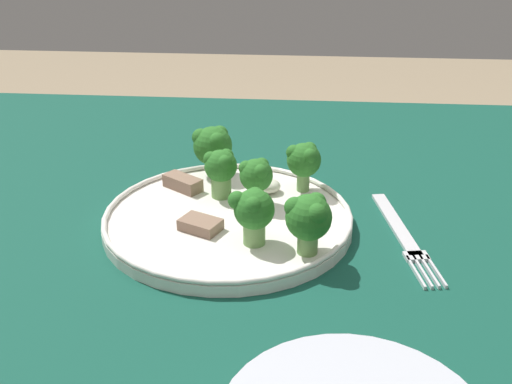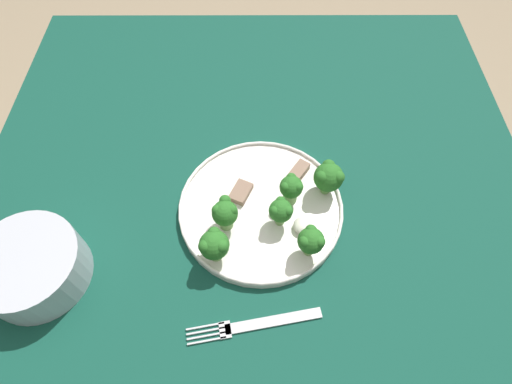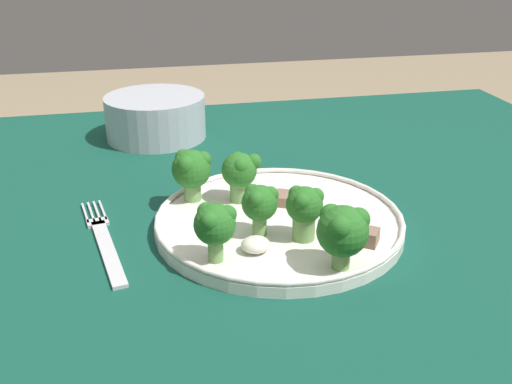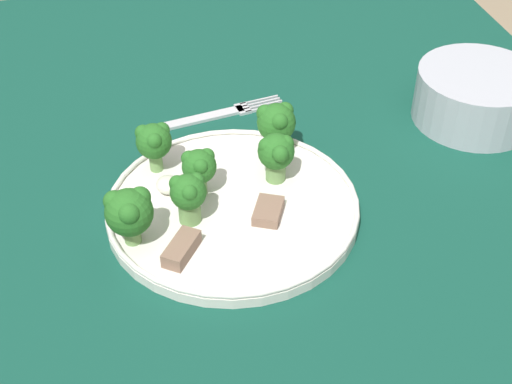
# 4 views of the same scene
# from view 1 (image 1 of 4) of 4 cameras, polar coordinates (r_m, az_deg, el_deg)

# --- Properties ---
(table) EXTENTS (1.16, 0.98, 0.71)m
(table) POSITION_cam_1_polar(r_m,az_deg,el_deg) (0.71, 0.18, -10.34)
(table) COLOR #114738
(table) RESTS_ON ground_plane
(dinner_plate) EXTENTS (0.27, 0.27, 0.02)m
(dinner_plate) POSITION_cam_1_polar(r_m,az_deg,el_deg) (0.66, -2.68, -2.51)
(dinner_plate) COLOR white
(dinner_plate) RESTS_ON table
(fork) EXTENTS (0.05, 0.20, 0.00)m
(fork) POSITION_cam_1_polar(r_m,az_deg,el_deg) (0.66, 13.79, -3.98)
(fork) COLOR silver
(fork) RESTS_ON table
(broccoli_floret_near_rim_left) EXTENTS (0.04, 0.04, 0.06)m
(broccoli_floret_near_rim_left) POSITION_cam_1_polar(r_m,az_deg,el_deg) (0.69, -3.37, 2.28)
(broccoli_floret_near_rim_left) COLOR #709E56
(broccoli_floret_near_rim_left) RESTS_ON dinner_plate
(broccoli_floret_center_left) EXTENTS (0.04, 0.04, 0.06)m
(broccoli_floret_center_left) POSITION_cam_1_polar(r_m,az_deg,el_deg) (0.67, 0.02, 1.60)
(broccoli_floret_center_left) COLOR #709E56
(broccoli_floret_center_left) RESTS_ON dinner_plate
(broccoli_floret_back_left) EXTENTS (0.04, 0.04, 0.06)m
(broccoli_floret_back_left) POSITION_cam_1_polar(r_m,az_deg,el_deg) (0.71, 4.58, 3.07)
(broccoli_floret_back_left) COLOR #709E56
(broccoli_floret_back_left) RESTS_ON dinner_plate
(broccoli_floret_front_left) EXTENTS (0.04, 0.04, 0.06)m
(broccoli_floret_front_left) POSITION_cam_1_polar(r_m,az_deg,el_deg) (0.59, -0.62, -1.76)
(broccoli_floret_front_left) COLOR #709E56
(broccoli_floret_front_left) RESTS_ON dinner_plate
(broccoli_floret_center_back) EXTENTS (0.05, 0.05, 0.06)m
(broccoli_floret_center_back) POSITION_cam_1_polar(r_m,az_deg,el_deg) (0.75, -4.15, 4.48)
(broccoli_floret_center_back) COLOR #709E56
(broccoli_floret_center_back) RESTS_ON dinner_plate
(broccoli_floret_mid_cluster) EXTENTS (0.05, 0.05, 0.06)m
(broccoli_floret_mid_cluster) POSITION_cam_1_polar(r_m,az_deg,el_deg) (0.58, 5.04, -2.42)
(broccoli_floret_mid_cluster) COLOR #709E56
(broccoli_floret_mid_cluster) RESTS_ON dinner_plate
(meat_slice_front_slice) EXTENTS (0.05, 0.04, 0.01)m
(meat_slice_front_slice) POSITION_cam_1_polar(r_m,az_deg,el_deg) (0.63, -5.31, -3.11)
(meat_slice_front_slice) COLOR #846651
(meat_slice_front_slice) RESTS_ON dinner_plate
(meat_slice_middle_slice) EXTENTS (0.05, 0.05, 0.02)m
(meat_slice_middle_slice) POSITION_cam_1_polar(r_m,az_deg,el_deg) (0.73, -6.99, 0.86)
(meat_slice_middle_slice) COLOR #846651
(meat_slice_middle_slice) RESTS_ON dinner_plate
(sauce_dollop) EXTENTS (0.03, 0.03, 0.02)m
(sauce_dollop) POSITION_cam_1_polar(r_m,az_deg,el_deg) (0.71, 1.18, 0.59)
(sauce_dollop) COLOR silver
(sauce_dollop) RESTS_ON dinner_plate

